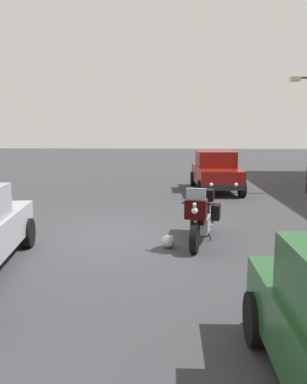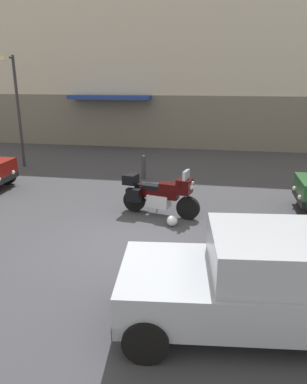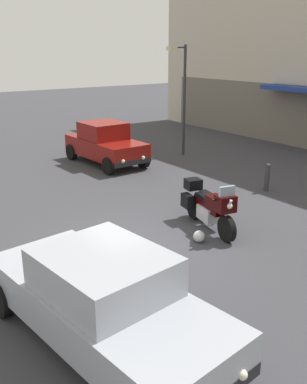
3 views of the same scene
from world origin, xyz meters
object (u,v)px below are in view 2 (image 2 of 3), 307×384
motorcycle (159,194)px  car_sedan_far (271,282)px  helmet (172,221)px  bollard_curbside (144,166)px  streetlamp_curbside (15,101)px

motorcycle → car_sedan_far: car_sedan_far is taller
car_sedan_far → helmet: bearing=111.6°
bollard_curbside → car_sedan_far: bearing=-65.5°
car_sedan_far → bollard_curbside: size_ratio=5.12×
car_sedan_far → bollard_curbside: 8.89m
helmet → bollard_curbside: (-1.69, 4.39, 0.35)m
bollard_curbside → motorcycle: bearing=-71.6°
helmet → streetlamp_curbside: streetlamp_curbside is taller
motorcycle → bollard_curbside: 3.85m
helmet → car_sedan_far: size_ratio=0.06×
helmet → streetlamp_curbside: size_ratio=0.06×
motorcycle → streetlamp_curbside: (-6.77, 4.58, 2.17)m
bollard_curbside → streetlamp_curbside: bearing=170.4°
car_sedan_far → streetlamp_curbside: streetlamp_curbside is taller
motorcycle → helmet: size_ratio=7.99×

